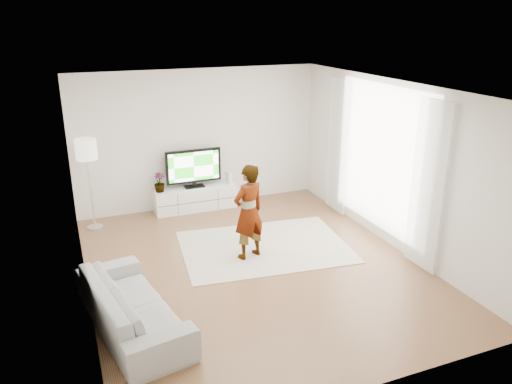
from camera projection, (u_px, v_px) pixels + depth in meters
name	position (u px, v px, depth m)	size (l,w,h in m)	color
floor	(254.00, 266.00, 7.92)	(6.00, 6.00, 0.00)	#916441
ceiling	(254.00, 88.00, 6.98)	(6.00, 6.00, 0.00)	white
wall_left	(78.00, 205.00, 6.57)	(0.02, 6.00, 2.80)	silver
wall_right	(393.00, 165.00, 8.33)	(0.02, 6.00, 2.80)	silver
wall_back	(199.00, 139.00, 10.07)	(5.00, 0.02, 2.80)	silver
wall_front	(368.00, 274.00, 4.83)	(5.00, 0.02, 2.80)	silver
window	(381.00, 158.00, 8.57)	(0.01, 2.60, 2.50)	white
curtain_near	(428.00, 187.00, 7.43)	(0.04, 0.70, 2.60)	white
curtain_far	(338.00, 147.00, 9.71)	(0.04, 0.70, 2.60)	white
media_console	(195.00, 198.00, 10.19)	(1.67, 0.47, 0.47)	white
television	(194.00, 167.00, 9.99)	(1.12, 0.22, 0.78)	black
game_console	(229.00, 178.00, 10.33)	(0.09, 0.18, 0.23)	white
potted_plant	(159.00, 182.00, 9.79)	(0.22, 0.22, 0.39)	#3F7238
rug	(264.00, 247.00, 8.57)	(2.80, 2.01, 0.01)	beige
player	(249.00, 212.00, 7.96)	(0.57, 0.38, 1.58)	#334772
sofa	(132.00, 305.00, 6.28)	(2.20, 0.86, 0.64)	#AFAEAA
floor_lamp	(87.00, 153.00, 8.89)	(0.38, 0.38, 1.70)	silver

